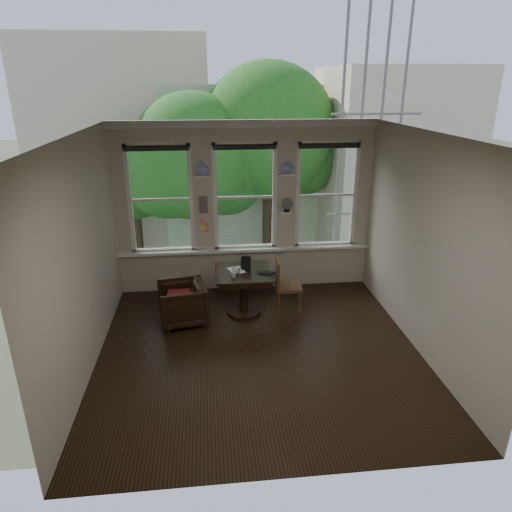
{
  "coord_description": "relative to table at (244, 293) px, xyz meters",
  "views": [
    {
      "loc": [
        -0.65,
        -5.54,
        3.59
      ],
      "look_at": [
        0.05,
        0.9,
        1.11
      ],
      "focal_mm": 32.0,
      "sensor_mm": 36.0,
      "label": 1
    }
  ],
  "objects": [
    {
      "name": "wall_back",
      "position": [
        0.12,
        1.09,
        1.12
      ],
      "size": [
        4.5,
        0.0,
        4.5
      ],
      "primitive_type": "plane",
      "rotation": [
        1.57,
        0.0,
        0.0
      ],
      "color": "beige",
      "rests_on": "ground"
    },
    {
      "name": "sticky_notes",
      "position": [
        -0.6,
        1.03,
        0.88
      ],
      "size": [
        0.16,
        0.01,
        0.24
      ],
      "primitive_type": null,
      "color": "pink",
      "rests_on": "ground"
    },
    {
      "name": "armchair_left",
      "position": [
        -0.99,
        -0.19,
        -0.04
      ],
      "size": [
        0.83,
        0.81,
        0.66
      ],
      "primitive_type": "imported",
      "rotation": [
        0.0,
        0.0,
        -1.41
      ],
      "color": "black",
      "rests_on": "ground"
    },
    {
      "name": "intercom",
      "position": [
        -0.6,
        1.02,
        1.23
      ],
      "size": [
        0.14,
        0.06,
        0.28
      ],
      "primitive_type": "cube",
      "color": "#59544F",
      "rests_on": "ground"
    },
    {
      "name": "vase_left",
      "position": [
        -0.6,
        0.99,
        1.86
      ],
      "size": [
        0.24,
        0.24,
        0.25
      ],
      "primitive_type": "imported",
      "color": "white",
      "rests_on": "shelf_left"
    },
    {
      "name": "window_left",
      "position": [
        -1.33,
        1.09,
        1.32
      ],
      "size": [
        1.1,
        0.12,
        1.9
      ],
      "primitive_type": null,
      "color": "white",
      "rests_on": "ground"
    },
    {
      "name": "ground",
      "position": [
        0.12,
        -1.16,
        -0.38
      ],
      "size": [
        4.5,
        4.5,
        0.0
      ],
      "primitive_type": "plane",
      "color": "black",
      "rests_on": "ground"
    },
    {
      "name": "cushion_red",
      "position": [
        -0.99,
        -0.19,
        0.08
      ],
      "size": [
        0.45,
        0.45,
        0.06
      ],
      "primitive_type": "cube",
      "color": "maroon",
      "rests_on": "armchair_left"
    },
    {
      "name": "tablet",
      "position": [
        0.05,
        0.09,
        0.48
      ],
      "size": [
        0.17,
        0.11,
        0.22
      ],
      "primitive_type": "cube",
      "rotation": [
        -0.26,
        0.0,
        -0.2
      ],
      "color": "black",
      "rests_on": "table"
    },
    {
      "name": "desk_fan",
      "position": [
        0.85,
        0.97,
        1.16
      ],
      "size": [
        0.2,
        0.2,
        0.24
      ],
      "primitive_type": null,
      "color": "#59544F",
      "rests_on": "ground"
    },
    {
      "name": "wall_right",
      "position": [
        2.37,
        -1.16,
        1.12
      ],
      "size": [
        0.0,
        4.5,
        4.5
      ],
      "primitive_type": "plane",
      "rotation": [
        1.57,
        0.0,
        -1.57
      ],
      "color": "beige",
      "rests_on": "ground"
    },
    {
      "name": "vase_right",
      "position": [
        0.85,
        0.99,
        1.86
      ],
      "size": [
        0.24,
        0.24,
        0.25
      ],
      "primitive_type": "imported",
      "color": "white",
      "rests_on": "shelf_right"
    },
    {
      "name": "wall_left",
      "position": [
        -2.13,
        -1.16,
        1.12
      ],
      "size": [
        0.0,
        4.5,
        4.5
      ],
      "primitive_type": "plane",
      "rotation": [
        1.57,
        0.0,
        1.57
      ],
      "color": "beige",
      "rests_on": "ground"
    },
    {
      "name": "laptop",
      "position": [
        0.34,
        -0.17,
        0.39
      ],
      "size": [
        0.34,
        0.28,
        0.02
      ],
      "primitive_type": "imported",
      "rotation": [
        0.0,
        0.0,
        -0.37
      ],
      "color": "black",
      "rests_on": "table"
    },
    {
      "name": "drinking_glass",
      "position": [
        -0.12,
        -0.1,
        0.42
      ],
      "size": [
        0.13,
        0.13,
        0.1
      ],
      "primitive_type": "imported",
      "rotation": [
        0.0,
        0.0,
        -0.08
      ],
      "color": "white",
      "rests_on": "table"
    },
    {
      "name": "papers",
      "position": [
        -0.11,
        0.06,
        0.38
      ],
      "size": [
        0.3,
        0.35,
        0.0
      ],
      "primitive_type": "cube",
      "rotation": [
        0.0,
        0.0,
        0.3
      ],
      "color": "silver",
      "rests_on": "table"
    },
    {
      "name": "mug",
      "position": [
        -0.17,
        -0.21,
        0.42
      ],
      "size": [
        0.11,
        0.11,
        0.09
      ],
      "primitive_type": "imported",
      "rotation": [
        0.0,
        0.0,
        0.13
      ],
      "color": "white",
      "rests_on": "table"
    },
    {
      "name": "shelf_left",
      "position": [
        -0.6,
        0.99,
        1.73
      ],
      "size": [
        0.26,
        0.16,
        0.03
      ],
      "primitive_type": "cube",
      "color": "white",
      "rests_on": "ground"
    },
    {
      "name": "window_center",
      "position": [
        0.12,
        1.09,
        1.32
      ],
      "size": [
        1.1,
        0.12,
        1.9
      ],
      "primitive_type": null,
      "color": "white",
      "rests_on": "ground"
    },
    {
      "name": "side_chair_right",
      "position": [
        0.74,
        -0.01,
        0.09
      ],
      "size": [
        0.45,
        0.45,
        0.92
      ],
      "primitive_type": null,
      "rotation": [
        0.0,
        0.0,
        1.49
      ],
      "color": "#432E18",
      "rests_on": "ground"
    },
    {
      "name": "table",
      "position": [
        0.0,
        0.0,
        0.0
      ],
      "size": [
        0.9,
        0.9,
        0.75
      ],
      "primitive_type": null,
      "color": "black",
      "rests_on": "ground"
    },
    {
      "name": "window_right",
      "position": [
        1.57,
        1.09,
        1.32
      ],
      "size": [
        1.1,
        0.12,
        1.9
      ],
      "primitive_type": null,
      "color": "white",
      "rests_on": "ground"
    },
    {
      "name": "ceiling",
      "position": [
        0.12,
        -1.16,
        2.62
      ],
      "size": [
        4.5,
        4.5,
        0.0
      ],
      "primitive_type": "plane",
      "rotation": [
        3.14,
        0.0,
        0.0
      ],
      "color": "silver",
      "rests_on": "ground"
    },
    {
      "name": "wall_front",
      "position": [
        0.12,
        -3.41,
        1.12
      ],
      "size": [
        4.5,
        0.0,
        4.5
      ],
      "primitive_type": "plane",
      "rotation": [
        -1.57,
        0.0,
        0.0
      ],
      "color": "beige",
      "rests_on": "ground"
    },
    {
      "name": "shelf_right",
      "position": [
        0.85,
        0.99,
        1.73
      ],
      "size": [
        0.26,
        0.16,
        0.03
      ],
      "primitive_type": "cube",
      "color": "white",
      "rests_on": "ground"
    }
  ]
}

